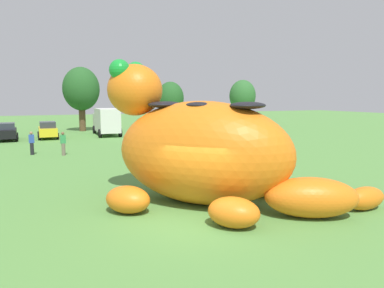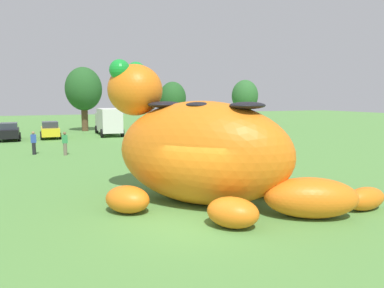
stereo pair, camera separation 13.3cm
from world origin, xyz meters
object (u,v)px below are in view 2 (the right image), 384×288
object	(u,v)px
car_black	(9,132)
spectator_far_side	(34,143)
spectator_mid_field	(145,132)
car_yellow	(50,130)
giant_inflatable_creature	(202,151)
spectator_near_inflatable	(65,144)
box_truck	(108,121)
spectator_by_cars	(249,151)

from	to	relation	value
car_black	spectator_far_side	distance (m)	10.76
spectator_mid_field	spectator_far_side	bearing A→B (deg)	-153.15
car_black	spectator_far_side	xyz separation A→B (m)	(2.29, -10.51, -0.01)
car_yellow	giant_inflatable_creature	bearing A→B (deg)	-79.63
spectator_mid_field	car_black	bearing A→B (deg)	155.34
spectator_far_side	spectator_near_inflatable	bearing A→B (deg)	-30.20
box_truck	spectator_mid_field	distance (m)	7.09
box_truck	spectator_near_inflatable	world-z (taller)	box_truck
box_truck	spectator_near_inflatable	distance (m)	13.95
spectator_mid_field	box_truck	bearing A→B (deg)	109.09
car_black	spectator_by_cars	xyz separation A→B (m)	(14.62, -20.22, -0.01)
car_yellow	spectator_far_side	bearing A→B (deg)	-97.53
car_yellow	spectator_mid_field	distance (m)	10.21
giant_inflatable_creature	spectator_mid_field	size ratio (longest dim) A/B	5.99
spectator_far_side	giant_inflatable_creature	bearing A→B (deg)	-68.35
spectator_near_inflatable	spectator_mid_field	distance (m)	9.88
spectator_near_inflatable	car_yellow	bearing A→B (deg)	93.17
spectator_near_inflatable	spectator_mid_field	bearing A→B (deg)	38.74
giant_inflatable_creature	spectator_far_side	xyz separation A→B (m)	(-6.32, 15.92, -1.24)
car_black	spectator_near_inflatable	size ratio (longest dim) A/B	2.43
giant_inflatable_creature	spectator_by_cars	bearing A→B (deg)	46.02
spectator_mid_field	spectator_near_inflatable	bearing A→B (deg)	-141.26
spectator_by_cars	spectator_far_side	distance (m)	15.69
car_yellow	box_truck	world-z (taller)	box_truck
spectator_near_inflatable	spectator_mid_field	size ratio (longest dim) A/B	1.00
giant_inflatable_creature	spectator_near_inflatable	bearing A→B (deg)	106.04
giant_inflatable_creature	car_yellow	size ratio (longest dim) A/B	2.49
car_black	spectator_near_inflatable	world-z (taller)	car_black
spectator_by_cars	spectator_far_side	world-z (taller)	same
box_truck	spectator_far_side	xyz separation A→B (m)	(-7.49, -11.62, -0.75)
spectator_near_inflatable	spectator_far_side	bearing A→B (deg)	149.80
spectator_near_inflatable	box_truck	bearing A→B (deg)	67.19
spectator_far_side	box_truck	bearing A→B (deg)	57.19
car_yellow	box_truck	xyz separation A→B (m)	(6.07, 0.81, 0.74)
spectator_by_cars	spectator_far_side	xyz separation A→B (m)	(-12.33, 9.70, 0.00)
giant_inflatable_creature	box_truck	world-z (taller)	giant_inflatable_creature
box_truck	spectator_mid_field	size ratio (longest dim) A/B	3.76
car_yellow	box_truck	distance (m)	6.16
spectator_near_inflatable	spectator_by_cars	world-z (taller)	same
spectator_mid_field	car_yellow	bearing A→B (deg)	145.06
box_truck	spectator_by_cars	world-z (taller)	box_truck
giant_inflatable_creature	box_truck	distance (m)	27.58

